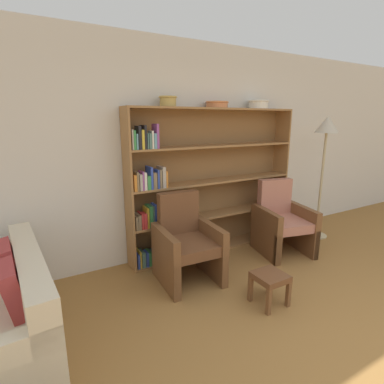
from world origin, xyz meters
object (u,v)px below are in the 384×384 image
(bookshelf, at_px, (201,186))
(floor_lamp, at_px, (326,136))
(bowl_sage, at_px, (217,104))
(armchair_cushioned, at_px, (282,222))
(bowl_slate, at_px, (168,101))
(bowl_olive, at_px, (258,104))
(footstool, at_px, (270,280))
(armchair_leather, at_px, (186,244))

(bookshelf, distance_m, floor_lamp, 2.03)
(bowl_sage, height_order, armchair_cushioned, bowl_sage)
(bowl_slate, distance_m, armchair_cushioned, 2.20)
(bookshelf, height_order, bowl_slate, bowl_slate)
(bookshelf, distance_m, bowl_olive, 1.41)
(bookshelf, bearing_deg, footstool, -92.43)
(bowl_slate, bearing_deg, armchair_cushioned, -20.52)
(bookshelf, distance_m, footstool, 1.56)
(bowl_olive, bearing_deg, bowl_slate, 180.00)
(armchair_leather, bearing_deg, bowl_olive, -155.92)
(bookshelf, bearing_deg, armchair_leather, -133.40)
(bowl_slate, distance_m, footstool, 2.27)
(bowl_slate, bearing_deg, bowl_sage, -0.00)
(bowl_slate, relative_size, footstool, 0.67)
(bowl_slate, xyz_separation_m, bowl_olive, (1.39, 0.00, -0.00))
(bookshelf, height_order, footstool, bookshelf)
(floor_lamp, relative_size, footstool, 5.69)
(bookshelf, bearing_deg, floor_lamp, -13.41)
(floor_lamp, bearing_deg, bowl_olive, 156.28)
(bowl_olive, bearing_deg, bowl_sage, -180.00)
(footstool, bearing_deg, bowl_sage, 78.64)
(bowl_olive, xyz_separation_m, armchair_cushioned, (0.05, -0.54, -1.58))
(bookshelf, xyz_separation_m, armchair_cushioned, (0.96, -0.56, -0.50))
(bookshelf, relative_size, bowl_sage, 8.16)
(bowl_olive, height_order, armchair_cushioned, bowl_olive)
(bowl_olive, relative_size, armchair_leather, 0.29)
(armchair_leather, bearing_deg, floor_lamp, -173.53)
(bowl_sage, distance_m, bowl_olive, 0.70)
(bowl_olive, distance_m, footstool, 2.43)
(bowl_sage, xyz_separation_m, armchair_leather, (-0.75, -0.54, -1.56))
(armchair_leather, bearing_deg, bowl_slate, -92.38)
(bowl_sage, bearing_deg, armchair_cushioned, -35.82)
(armchair_leather, relative_size, footstool, 3.02)
(armchair_leather, bearing_deg, footstool, 122.86)
(bookshelf, xyz_separation_m, bowl_olive, (0.91, -0.03, 1.08))
(bookshelf, relative_size, footstool, 7.56)
(bowl_olive, relative_size, armchair_cushioned, 0.29)
(bowl_slate, xyz_separation_m, bowl_sage, (0.69, -0.00, -0.02))
(bowl_sage, bearing_deg, bowl_slate, 180.00)
(armchair_leather, relative_size, floor_lamp, 0.53)
(armchair_leather, xyz_separation_m, armchair_cushioned, (1.50, -0.00, 0.00))
(bowl_olive, distance_m, armchair_leather, 2.21)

